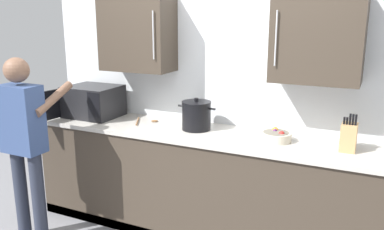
% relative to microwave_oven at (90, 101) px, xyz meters
% --- Properties ---
extents(back_wall_tiled, '(3.60, 0.44, 2.63)m').
position_rel_microwave_oven_xyz_m(back_wall_tiled, '(1.28, 0.28, 0.32)').
color(back_wall_tiled, silver).
rests_on(back_wall_tiled, ground_plane).
extents(counter_unit, '(3.31, 0.63, 0.94)m').
position_rel_microwave_oven_xyz_m(counter_unit, '(1.28, -0.03, -0.62)').
color(counter_unit, '#3D3328').
rests_on(counter_unit, ground_plane).
extents(microwave_oven, '(0.54, 0.76, 0.30)m').
position_rel_microwave_oven_xyz_m(microwave_oven, '(0.00, 0.00, 0.00)').
color(microwave_oven, black).
rests_on(microwave_oven, counter_unit).
extents(knife_block, '(0.11, 0.15, 0.28)m').
position_rel_microwave_oven_xyz_m(knife_block, '(2.36, -0.02, -0.04)').
color(knife_block, tan).
rests_on(knife_block, counter_unit).
extents(fruit_bowl, '(0.24, 0.24, 0.09)m').
position_rel_microwave_oven_xyz_m(fruit_bowl, '(1.83, -0.01, -0.11)').
color(fruit_bowl, beige).
rests_on(fruit_bowl, counter_unit).
extents(stock_pot, '(0.35, 0.25, 0.28)m').
position_rel_microwave_oven_xyz_m(stock_pot, '(1.12, 0.02, -0.02)').
color(stock_pot, black).
rests_on(stock_pot, counter_unit).
extents(wooden_spoon, '(0.24, 0.23, 0.02)m').
position_rel_microwave_oven_xyz_m(wooden_spoon, '(0.60, 0.03, -0.14)').
color(wooden_spoon, brown).
rests_on(wooden_spoon, counter_unit).
extents(person_figure, '(0.44, 0.58, 1.59)m').
position_rel_microwave_oven_xyz_m(person_figure, '(-0.07, -0.77, -0.15)').
color(person_figure, '#282D3D').
rests_on(person_figure, ground_plane).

